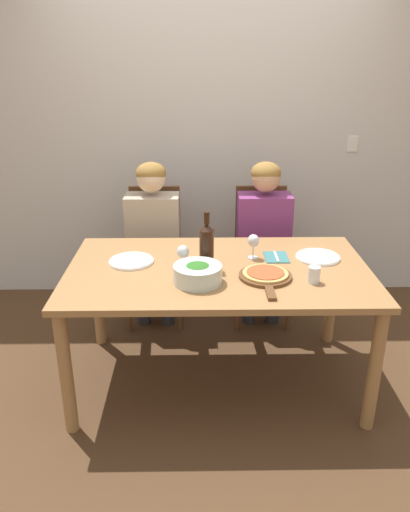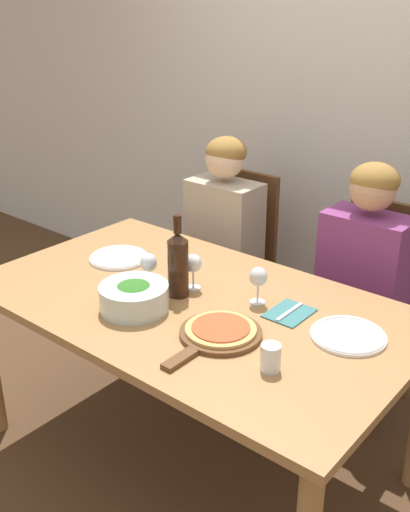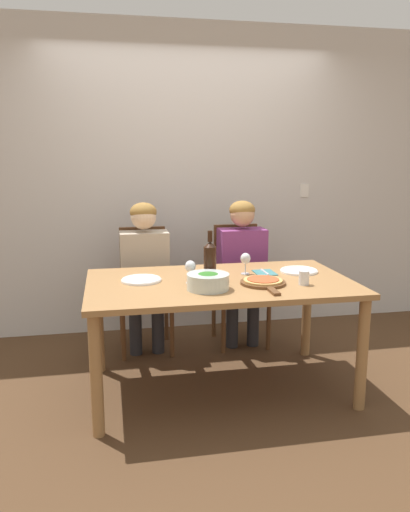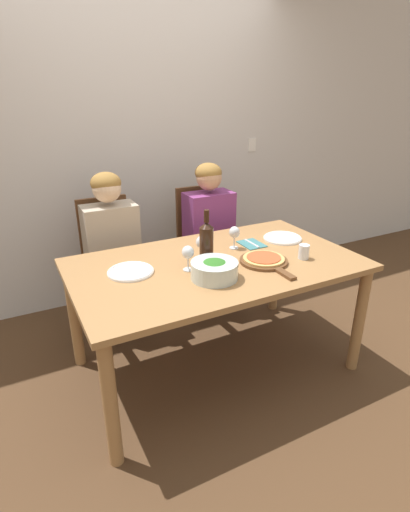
{
  "view_description": "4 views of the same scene",
  "coord_description": "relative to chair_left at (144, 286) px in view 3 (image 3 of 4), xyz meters",
  "views": [
    {
      "loc": [
        -0.12,
        -2.63,
        1.92
      ],
      "look_at": [
        -0.08,
        0.03,
        0.83
      ],
      "focal_mm": 35.0,
      "sensor_mm": 36.0,
      "label": 1
    },
    {
      "loc": [
        1.37,
        -1.57,
        1.86
      ],
      "look_at": [
        -0.0,
        0.08,
        0.92
      ],
      "focal_mm": 42.0,
      "sensor_mm": 36.0,
      "label": 2
    },
    {
      "loc": [
        -0.71,
        -3.12,
        1.59
      ],
      "look_at": [
        -0.1,
        0.0,
        0.94
      ],
      "focal_mm": 35.0,
      "sensor_mm": 36.0,
      "label": 3
    },
    {
      "loc": [
        -1.09,
        -1.95,
        1.74
      ],
      "look_at": [
        -0.08,
        -0.02,
        0.83
      ],
      "focal_mm": 28.0,
      "sensor_mm": 36.0,
      "label": 4
    }
  ],
  "objects": [
    {
      "name": "chair_right",
      "position": [
        0.8,
        0.0,
        0.0
      ],
      "size": [
        0.42,
        0.42,
        1.0
      ],
      "color": "brown",
      "rests_on": "ground"
    },
    {
      "name": "wine_bottle",
      "position": [
        0.37,
        -0.88,
        0.38
      ],
      "size": [
        0.08,
        0.08,
        0.34
      ],
      "color": "black",
      "rests_on": "dining_table"
    },
    {
      "name": "dinner_plate_right",
      "position": [
        1.05,
        -0.74,
        0.25
      ],
      "size": [
        0.26,
        0.26,
        0.02
      ],
      "color": "white",
      "rests_on": "dining_table"
    },
    {
      "name": "dinner_plate_left",
      "position": [
        -0.07,
        -0.79,
        0.25
      ],
      "size": [
        0.26,
        0.26,
        0.02
      ],
      "color": "white",
      "rests_on": "dining_table"
    },
    {
      "name": "dining_table",
      "position": [
        0.44,
        -0.88,
        0.15
      ],
      "size": [
        1.74,
        1.01,
        0.77
      ],
      "color": "#9E7042",
      "rests_on": "ground"
    },
    {
      "name": "wine_glass_right",
      "position": [
        0.65,
        -0.73,
        0.35
      ],
      "size": [
        0.07,
        0.07,
        0.15
      ],
      "color": "silver",
      "rests_on": "dining_table"
    },
    {
      "name": "chair_left",
      "position": [
        0.0,
        0.0,
        0.0
      ],
      "size": [
        0.42,
        0.42,
        1.0
      ],
      "color": "brown",
      "rests_on": "ground"
    },
    {
      "name": "ground_plane",
      "position": [
        0.44,
        -0.88,
        -0.52
      ],
      "size": [
        40.0,
        40.0,
        0.0
      ],
      "primitive_type": "plane",
      "color": "#4C331E"
    },
    {
      "name": "fork_on_napkin",
      "position": [
        0.8,
        -0.73,
        0.25
      ],
      "size": [
        0.14,
        0.18,
        0.01
      ],
      "color": "#387075",
      "rests_on": "dining_table"
    },
    {
      "name": "broccoli_bowl",
      "position": [
        0.32,
        -1.07,
        0.3
      ],
      "size": [
        0.26,
        0.26,
        0.11
      ],
      "color": "silver",
      "rests_on": "dining_table"
    },
    {
      "name": "wine_glass_centre",
      "position": [
        0.38,
        -0.8,
        0.35
      ],
      "size": [
        0.07,
        0.07,
        0.15
      ],
      "color": "silver",
      "rests_on": "dining_table"
    },
    {
      "name": "pizza_on_board",
      "position": [
        0.69,
        -1.02,
        0.26
      ],
      "size": [
        0.29,
        0.43,
        0.04
      ],
      "color": "brown",
      "rests_on": "dining_table"
    },
    {
      "name": "wine_glass_left",
      "position": [
        0.24,
        -0.9,
        0.35
      ],
      "size": [
        0.07,
        0.07,
        0.15
      ],
      "color": "silver",
      "rests_on": "dining_table"
    },
    {
      "name": "person_man",
      "position": [
        0.8,
        -0.12,
        0.21
      ],
      "size": [
        0.47,
        0.51,
        1.22
      ],
      "color": "#28282D",
      "rests_on": "ground"
    },
    {
      "name": "water_tumbler",
      "position": [
        0.95,
        -1.08,
        0.29
      ],
      "size": [
        0.07,
        0.07,
        0.09
      ],
      "color": "silver",
      "rests_on": "dining_table"
    },
    {
      "name": "person_woman",
      "position": [
        -0.0,
        -0.12,
        0.21
      ],
      "size": [
        0.47,
        0.51,
        1.22
      ],
      "color": "#28282D",
      "rests_on": "ground"
    },
    {
      "name": "back_wall",
      "position": [
        0.44,
        0.45,
        0.83
      ],
      "size": [
        10.0,
        0.06,
        2.7
      ],
      "color": "silver",
      "rests_on": "ground"
    }
  ]
}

